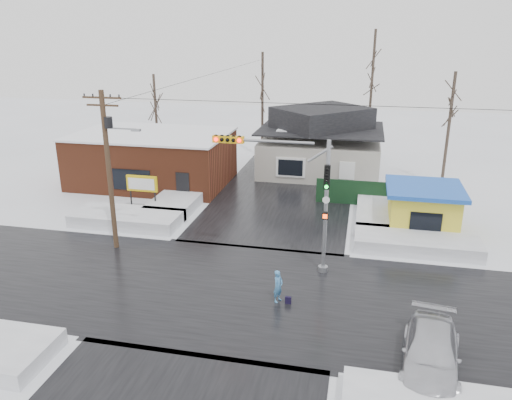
% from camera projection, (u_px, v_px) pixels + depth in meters
% --- Properties ---
extents(ground, '(120.00, 120.00, 0.00)m').
position_uv_depth(ground, '(234.00, 291.00, 24.14)').
color(ground, white).
rests_on(ground, ground).
extents(road_ns, '(10.00, 120.00, 0.02)m').
position_uv_depth(road_ns, '(234.00, 291.00, 24.13)').
color(road_ns, black).
rests_on(road_ns, ground).
extents(road_ew, '(120.00, 10.00, 0.02)m').
position_uv_depth(road_ew, '(234.00, 291.00, 24.13)').
color(road_ew, black).
rests_on(road_ew, ground).
extents(snowbank_nw, '(7.00, 3.00, 0.80)m').
position_uv_depth(snowbank_nw, '(127.00, 218.00, 32.29)').
color(snowbank_nw, white).
rests_on(snowbank_nw, ground).
extents(snowbank_ne, '(7.00, 3.00, 0.80)m').
position_uv_depth(snowbank_ne, '(417.00, 242.00, 28.65)').
color(snowbank_ne, white).
rests_on(snowbank_ne, ground).
extents(snowbank_nside_w, '(3.00, 8.00, 0.80)m').
position_uv_depth(snowbank_nside_w, '(183.00, 196.00, 36.50)').
color(snowbank_nside_w, white).
rests_on(snowbank_nside_w, ground).
extents(snowbank_nside_e, '(3.00, 8.00, 0.80)m').
position_uv_depth(snowbank_nside_e, '(380.00, 210.00, 33.67)').
color(snowbank_nside_e, white).
rests_on(snowbank_nside_e, ground).
extents(traffic_signal, '(6.05, 0.68, 7.00)m').
position_uv_depth(traffic_signal, '(295.00, 187.00, 24.90)').
color(traffic_signal, gray).
rests_on(traffic_signal, ground).
extents(utility_pole, '(3.15, 0.44, 9.00)m').
position_uv_depth(utility_pole, '(109.00, 162.00, 27.30)').
color(utility_pole, '#382619').
rests_on(utility_pole, ground).
extents(brick_building, '(12.20, 8.20, 4.12)m').
position_uv_depth(brick_building, '(153.00, 158.00, 40.45)').
color(brick_building, brown).
rests_on(brick_building, ground).
extents(marquee_sign, '(2.20, 0.21, 2.55)m').
position_uv_depth(marquee_sign, '(142.00, 185.00, 34.09)').
color(marquee_sign, black).
rests_on(marquee_sign, ground).
extents(house, '(10.40, 8.40, 5.76)m').
position_uv_depth(house, '(321.00, 143.00, 43.19)').
color(house, '#AEA79D').
rests_on(house, ground).
extents(kiosk, '(4.60, 4.60, 2.88)m').
position_uv_depth(kiosk, '(423.00, 208.00, 30.96)').
color(kiosk, yellow).
rests_on(kiosk, ground).
extents(fence, '(8.00, 0.12, 1.80)m').
position_uv_depth(fence, '(372.00, 194.00, 35.45)').
color(fence, black).
rests_on(fence, ground).
extents(tree_far_left, '(3.00, 3.00, 10.00)m').
position_uv_depth(tree_far_left, '(262.00, 75.00, 46.35)').
color(tree_far_left, '#332821').
rests_on(tree_far_left, ground).
extents(tree_far_mid, '(3.00, 3.00, 12.00)m').
position_uv_depth(tree_far_mid, '(374.00, 57.00, 45.66)').
color(tree_far_mid, '#332821').
rests_on(tree_far_mid, ground).
extents(tree_far_right, '(3.00, 3.00, 9.00)m').
position_uv_depth(tree_far_right, '(453.00, 96.00, 37.84)').
color(tree_far_right, '#332821').
rests_on(tree_far_right, ground).
extents(tree_far_west, '(3.00, 3.00, 8.00)m').
position_uv_depth(tree_far_west, '(155.00, 92.00, 47.05)').
color(tree_far_west, '#332821').
rests_on(tree_far_west, ground).
extents(pedestrian, '(0.57, 0.67, 1.56)m').
position_uv_depth(pedestrian, '(278.00, 286.00, 22.99)').
color(pedestrian, '#4282BA').
rests_on(pedestrian, ground).
extents(car, '(2.67, 5.25, 1.46)m').
position_uv_depth(car, '(431.00, 354.00, 18.32)').
color(car, silver).
rests_on(car, ground).
extents(shopping_bag, '(0.28, 0.13, 0.35)m').
position_uv_depth(shopping_bag, '(288.00, 301.00, 22.97)').
color(shopping_bag, black).
rests_on(shopping_bag, ground).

